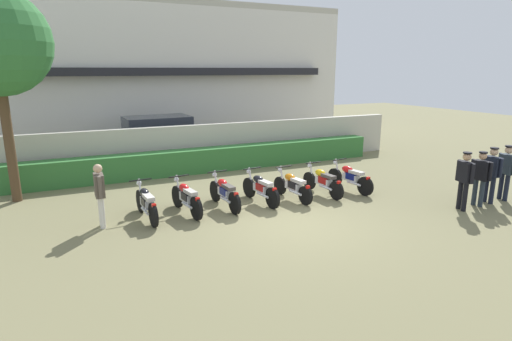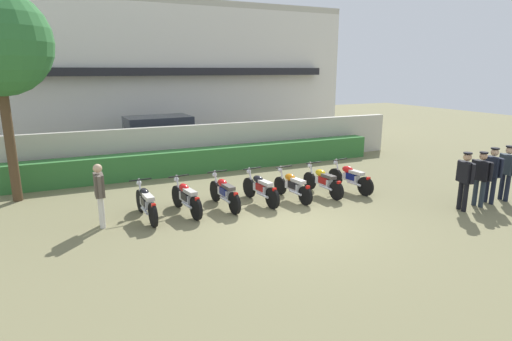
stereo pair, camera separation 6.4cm
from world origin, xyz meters
The scene contains 17 objects.
ground centered at (0.00, 0.00, 0.00)m, with size 60.00×60.00×0.00m, color olive.
building centered at (0.00, 14.42, 3.55)m, with size 18.67×6.50×7.09m.
compound_wall centered at (0.00, 7.01, 0.87)m, with size 17.74×0.30×1.73m, color #BCB7A8.
hedge_row centered at (0.00, 6.31, 0.45)m, with size 14.19×0.70×0.90m, color #337033.
parked_car centered at (-1.23, 9.22, 0.94)m, with size 4.59×2.26×1.89m.
motorcycle_in_row_0 centered at (-3.27, 1.96, 0.45)m, with size 0.60×1.92×0.97m.
motorcycle_in_row_1 centered at (-2.20, 1.94, 0.46)m, with size 0.60×1.86×0.97m.
motorcycle_in_row_2 centered at (-1.09, 1.97, 0.45)m, with size 0.60×1.93×0.97m.
motorcycle_in_row_3 centered at (0.02, 1.92, 0.45)m, with size 0.60×1.88×0.97m.
motorcycle_in_row_4 centered at (1.04, 1.81, 0.44)m, with size 0.60×1.82×0.94m.
motorcycle_in_row_5 centered at (2.15, 1.86, 0.44)m, with size 0.60×1.90×0.95m.
motorcycle_in_row_6 centered at (3.19, 1.84, 0.45)m, with size 0.60×1.94×0.96m.
inspector_person centered at (-4.38, 1.86, 0.94)m, with size 0.22×0.65×1.61m.
officer_0 centered at (4.84, -1.03, 0.97)m, with size 0.33×0.64×1.65m.
officer_1 centered at (5.56, -0.98, 0.93)m, with size 0.25×0.64×1.59m.
officer_2 centered at (6.11, -0.91, 0.98)m, with size 0.26×0.66×1.65m.
officer_3 centered at (6.76, -0.92, 0.98)m, with size 0.32×0.65×1.66m.
Camera 1 is at (-5.03, -8.55, 3.82)m, focal length 28.99 mm.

